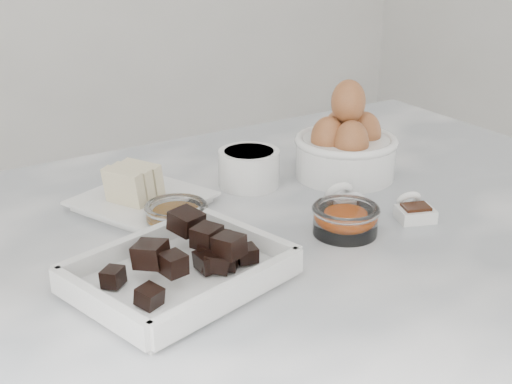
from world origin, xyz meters
TOP-DOWN VIEW (x-y plane):
  - marble_slab at (0.00, 0.00)m, footprint 1.20×0.80m
  - chocolate_dish at (-0.14, -0.07)m, footprint 0.26×0.22m
  - butter_plate at (-0.09, 0.15)m, footprint 0.20×0.20m
  - sugar_ramekin at (0.08, 0.14)m, footprint 0.09×0.09m
  - egg_bowl at (0.22, 0.10)m, footprint 0.16×0.16m
  - honey_bowl at (-0.08, 0.06)m, footprint 0.08×0.08m
  - zest_bowl at (0.09, -0.07)m, footprint 0.09×0.09m
  - vanilla_spoon at (0.20, -0.08)m, footprint 0.06×0.07m
  - salt_spoon at (0.14, -0.02)m, footprint 0.06×0.08m

SIDE VIEW (x-z plane):
  - marble_slab at x=0.00m, z-range 0.90..0.94m
  - vanilla_spoon at x=0.20m, z-range 0.93..0.97m
  - salt_spoon at x=0.14m, z-range 0.93..0.98m
  - honey_bowl at x=-0.08m, z-range 0.94..0.98m
  - zest_bowl at x=0.09m, z-range 0.94..0.98m
  - butter_plate at x=-0.09m, z-range 0.93..0.99m
  - chocolate_dish at x=-0.14m, z-range 0.93..0.99m
  - sugar_ramekin at x=0.08m, z-range 0.94..1.00m
  - egg_bowl at x=0.22m, z-range 0.91..1.06m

